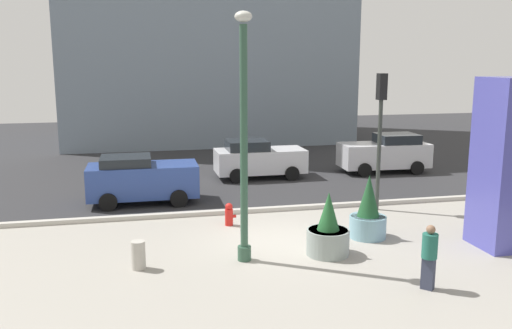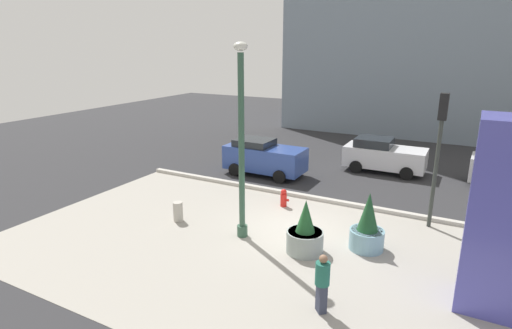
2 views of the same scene
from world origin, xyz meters
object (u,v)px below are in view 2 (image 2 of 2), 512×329
object	(u,v)px
lamp_post	(241,148)
potted_plant_near_left	(367,228)
potted_plant_by_pillar	(305,234)
pedestrian_crossing	(322,281)
concrete_bollard	(178,212)
car_far_lane	(383,155)
art_pillar_blue	(502,217)
traffic_light_far_side	(439,140)
car_passing_lane	(264,157)
fire_hydrant	(284,198)

from	to	relation	value
lamp_post	potted_plant_near_left	world-z (taller)	lamp_post
lamp_post	potted_plant_by_pillar	xyz separation A→B (m)	(2.32, -0.06, -2.53)
pedestrian_crossing	potted_plant_by_pillar	bearing A→B (deg)	119.33
concrete_bollard	car_far_lane	distance (m)	11.44
art_pillar_blue	potted_plant_near_left	distance (m)	4.13
traffic_light_far_side	car_passing_lane	distance (m)	8.94
lamp_post	pedestrian_crossing	bearing A→B (deg)	-35.54
art_pillar_blue	potted_plant_near_left	size ratio (longest dim) A/B	2.49
lamp_post	potted_plant_near_left	bearing A→B (deg)	15.13
potted_plant_near_left	car_passing_lane	bearing A→B (deg)	139.66
concrete_bollard	car_far_lane	world-z (taller)	car_far_lane
potted_plant_near_left	traffic_light_far_side	size ratio (longest dim) A/B	0.40
potted_plant_near_left	car_passing_lane	world-z (taller)	potted_plant_near_left
potted_plant_near_left	traffic_light_far_side	distance (m)	4.09
car_far_lane	pedestrian_crossing	size ratio (longest dim) A/B	2.58
potted_plant_by_pillar	concrete_bollard	size ratio (longest dim) A/B	2.36
art_pillar_blue	potted_plant_near_left	world-z (taller)	art_pillar_blue
traffic_light_far_side	car_passing_lane	bearing A→B (deg)	161.24
fire_hydrant	car_far_lane	size ratio (longest dim) A/B	0.19
potted_plant_by_pillar	traffic_light_far_side	size ratio (longest dim) A/B	0.37
art_pillar_blue	car_passing_lane	size ratio (longest dim) A/B	1.19
potted_plant_near_left	fire_hydrant	world-z (taller)	potted_plant_near_left
fire_hydrant	car_far_lane	distance (m)	7.36
potted_plant_by_pillar	car_passing_lane	world-z (taller)	car_passing_lane
art_pillar_blue	car_passing_lane	world-z (taller)	art_pillar_blue
traffic_light_far_side	potted_plant_near_left	bearing A→B (deg)	-119.44
concrete_bollard	potted_plant_near_left	bearing A→B (deg)	9.26
concrete_bollard	traffic_light_far_side	distance (m)	9.65
fire_hydrant	pedestrian_crossing	distance (m)	6.97
potted_plant_by_pillar	fire_hydrant	bearing A→B (deg)	124.37
potted_plant_near_left	car_passing_lane	distance (m)	8.64
car_passing_lane	concrete_bollard	bearing A→B (deg)	-91.47
pedestrian_crossing	lamp_post	bearing A→B (deg)	144.46
potted_plant_near_left	potted_plant_by_pillar	size ratio (longest dim) A/B	1.09
lamp_post	car_passing_lane	bearing A→B (deg)	111.20
potted_plant_near_left	concrete_bollard	bearing A→B (deg)	-170.74
lamp_post	traffic_light_far_side	distance (m)	6.81
car_far_lane	fire_hydrant	bearing A→B (deg)	-109.95
potted_plant_near_left	potted_plant_by_pillar	bearing A→B (deg)	-145.74
potted_plant_near_left	lamp_post	bearing A→B (deg)	-164.87
fire_hydrant	concrete_bollard	xyz separation A→B (m)	(-2.88, -3.18, 0.01)
lamp_post	potted_plant_by_pillar	bearing A→B (deg)	-1.47
car_far_lane	traffic_light_far_side	bearing A→B (deg)	-64.34
potted_plant_by_pillar	fire_hydrant	size ratio (longest dim) A/B	2.36
potted_plant_near_left	concrete_bollard	world-z (taller)	potted_plant_near_left
potted_plant_near_left	concrete_bollard	xyz separation A→B (m)	(-6.76, -1.10, -0.36)
lamp_post	concrete_bollard	bearing A→B (deg)	-179.56
art_pillar_blue	potted_plant_by_pillar	distance (m)	5.44
art_pillar_blue	potted_plant_near_left	bearing A→B (deg)	155.64
art_pillar_blue	traffic_light_far_side	xyz separation A→B (m)	(-1.85, 4.37, 0.83)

